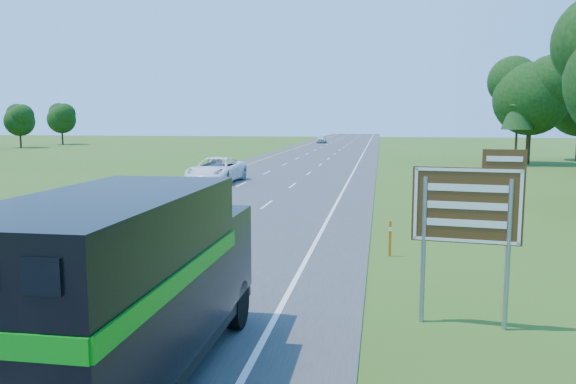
% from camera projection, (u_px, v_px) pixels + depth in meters
% --- Properties ---
extents(road, '(15.00, 260.00, 0.04)m').
position_uv_depth(road, '(293.00, 170.00, 51.02)').
color(road, '#38383A').
rests_on(road, ground).
extents(lane_markings, '(11.15, 260.00, 0.01)m').
position_uv_depth(lane_markings, '(293.00, 170.00, 51.02)').
color(lane_markings, yellow).
rests_on(lane_markings, road).
extents(horse_truck, '(2.51, 7.76, 3.43)m').
position_uv_depth(horse_truck, '(128.00, 286.00, 9.22)').
color(horse_truck, black).
rests_on(horse_truck, road).
extents(white_suv, '(3.28, 6.65, 1.81)m').
position_uv_depth(white_suv, '(216.00, 170.00, 40.70)').
color(white_suv, white).
rests_on(white_suv, road).
extents(far_car, '(1.93, 4.53, 1.52)m').
position_uv_depth(far_car, '(322.00, 139.00, 108.82)').
color(far_car, silver).
rests_on(far_car, road).
extents(exit_sign, '(2.33, 0.36, 3.97)m').
position_uv_depth(exit_sign, '(468.00, 213.00, 12.25)').
color(exit_sign, gray).
rests_on(exit_sign, ground).
extents(delineator, '(0.10, 0.06, 1.21)m').
position_uv_depth(delineator, '(390.00, 237.00, 18.85)').
color(delineator, '#E9550C').
rests_on(delineator, ground).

